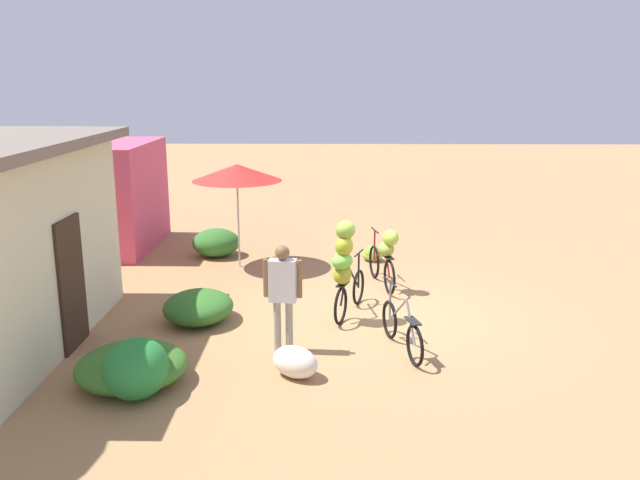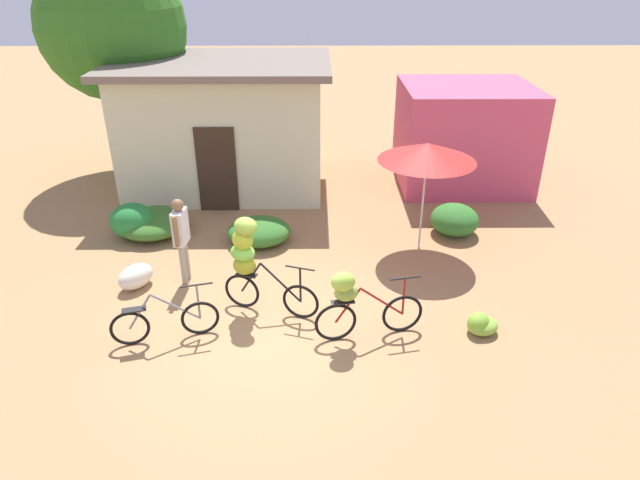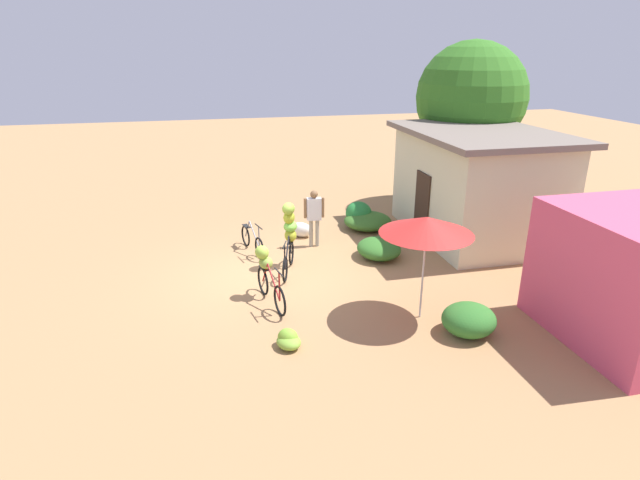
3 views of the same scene
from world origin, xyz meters
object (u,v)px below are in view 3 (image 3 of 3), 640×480
building_low (477,184)px  bicycle_leftmost (252,241)px  shop_pink (640,278)px  market_umbrella (427,225)px  tree_behind_building (471,98)px  banana_pile_on_ground (288,340)px  produce_sack (301,230)px  bicycle_center_loaded (267,271)px  bicycle_near_pile (289,231)px  person_vendor (314,213)px

building_low → bicycle_leftmost: size_ratio=3.21×
shop_pink → market_umbrella: (-1.66, -3.68, 0.80)m
tree_behind_building → banana_pile_on_ground: (7.72, -7.62, -3.62)m
shop_pink → produce_sack: 8.83m
shop_pink → bicycle_center_loaded: shop_pink is taller
bicycle_center_loaded → tree_behind_building: bearing=126.3°
market_umbrella → banana_pile_on_ground: (0.50, -2.92, -1.91)m
produce_sack → banana_pile_on_ground: bearing=-13.5°
bicycle_near_pile → building_low: bearing=101.5°
building_low → bicycle_leftmost: building_low is taller
shop_pink → banana_pile_on_ground: bearing=-99.9°
tree_behind_building → building_low: bearing=-21.4°
tree_behind_building → person_vendor: size_ratio=3.41×
building_low → bicycle_center_loaded: bearing=-66.6°
tree_behind_building → bicycle_leftmost: size_ratio=3.43×
tree_behind_building → bicycle_center_loaded: size_ratio=3.22×
building_low → banana_pile_on_ground: bearing=-53.1°
bicycle_leftmost → person_vendor: size_ratio=0.99×
tree_behind_building → person_vendor: tree_behind_building is taller
shop_pink → tree_behind_building: 9.28m
tree_behind_building → banana_pile_on_ground: size_ratio=8.57×
bicycle_leftmost → produce_sack: size_ratio=2.33×
building_low → tree_behind_building: tree_behind_building is taller
bicycle_center_loaded → person_vendor: 3.51m
bicycle_center_loaded → person_vendor: person_vendor is taller
tree_behind_building → bicycle_near_pile: 8.46m
bicycle_center_loaded → market_umbrella: bearing=63.2°
bicycle_leftmost → banana_pile_on_ground: size_ratio=2.50×
produce_sack → tree_behind_building: bearing=106.2°
produce_sack → person_vendor: 1.19m
bicycle_near_pile → bicycle_center_loaded: 1.90m
bicycle_near_pile → bicycle_leftmost: bearing=-147.1°
building_low → produce_sack: bearing=-101.3°
bicycle_leftmost → bicycle_near_pile: size_ratio=0.94×
shop_pink → bicycle_near_pile: (-4.87, -5.90, -0.26)m
bicycle_near_pile → produce_sack: bearing=161.8°
banana_pile_on_ground → person_vendor: (-5.06, 1.64, 0.86)m
bicycle_near_pile → bicycle_center_loaded: bicycle_near_pile is taller
building_low → person_vendor: size_ratio=3.19×
bicycle_near_pile → produce_sack: size_ratio=2.48×
person_vendor → shop_pink: bearing=38.6°
bicycle_leftmost → bicycle_center_loaded: size_ratio=0.94×
market_umbrella → person_vendor: (-4.55, -1.28, -1.05)m
banana_pile_on_ground → bicycle_leftmost: bearing=-178.5°
tree_behind_building → person_vendor: (2.66, -5.98, -2.76)m
tree_behind_building → market_umbrella: size_ratio=2.51×
bicycle_center_loaded → person_vendor: size_ratio=1.06×
market_umbrella → bicycle_center_loaded: bearing=-116.8°
tree_behind_building → produce_sack: size_ratio=8.02×
tree_behind_building → banana_pile_on_ground: bearing=-44.6°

